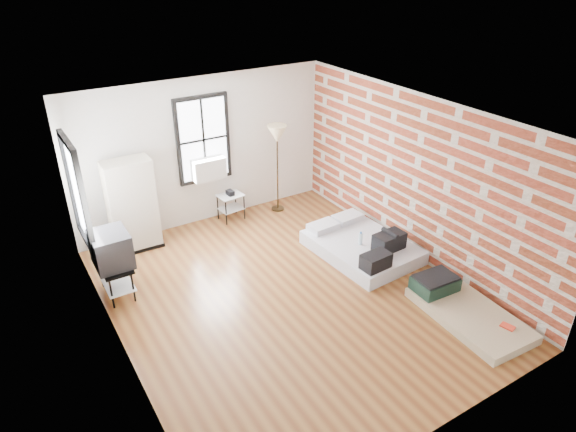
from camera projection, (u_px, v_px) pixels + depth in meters
ground at (288, 295)px, 7.97m from camera, size 6.00×6.00×0.00m
room_shell at (288, 182)px, 7.54m from camera, size 5.02×6.02×2.80m
mattress_main at (363, 246)px, 8.96m from camera, size 1.47×1.93×0.59m
mattress_bare at (461, 307)px, 7.53m from camera, size 1.03×1.81×0.38m
wardrobe at (132, 206)px, 8.86m from camera, size 0.85×0.50×1.66m
side_table at (231, 200)px, 9.99m from camera, size 0.50×0.42×0.62m
floor_lamp at (277, 138)px, 9.84m from camera, size 0.38×0.38×1.79m
tv_stand at (112, 251)px, 7.65m from camera, size 0.55×0.77×1.08m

